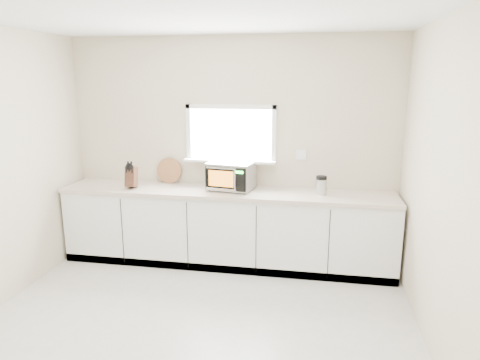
# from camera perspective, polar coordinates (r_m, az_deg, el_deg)

# --- Properties ---
(ground) EXTENTS (4.00, 4.00, 0.00)m
(ground) POSITION_cam_1_polar(r_m,az_deg,el_deg) (3.90, -7.27, -20.99)
(ground) COLOR beige
(ground) RESTS_ON ground
(back_wall) EXTENTS (4.00, 0.17, 2.70)m
(back_wall) POSITION_cam_1_polar(r_m,az_deg,el_deg) (5.23, -1.19, 4.16)
(back_wall) COLOR beige
(back_wall) RESTS_ON ground
(cabinets) EXTENTS (3.92, 0.60, 0.88)m
(cabinets) POSITION_cam_1_polar(r_m,az_deg,el_deg) (5.18, -1.80, -6.51)
(cabinets) COLOR white
(cabinets) RESTS_ON ground
(countertop) EXTENTS (3.92, 0.64, 0.04)m
(countertop) POSITION_cam_1_polar(r_m,az_deg,el_deg) (5.03, -1.86, -1.60)
(countertop) COLOR beige
(countertop) RESTS_ON cabinets
(microwave) EXTENTS (0.56, 0.48, 0.33)m
(microwave) POSITION_cam_1_polar(r_m,az_deg,el_deg) (5.03, -1.19, 0.65)
(microwave) COLOR black
(microwave) RESTS_ON countertop
(knife_block) EXTENTS (0.14, 0.25, 0.34)m
(knife_block) POSITION_cam_1_polar(r_m,az_deg,el_deg) (5.25, -14.29, 0.47)
(knife_block) COLOR #4C2C1B
(knife_block) RESTS_ON countertop
(cutting_board) EXTENTS (0.31, 0.08, 0.31)m
(cutting_board) POSITION_cam_1_polar(r_m,az_deg,el_deg) (5.43, -9.41, 1.25)
(cutting_board) COLOR #9B6B3C
(cutting_board) RESTS_ON countertop
(coffee_grinder) EXTENTS (0.13, 0.13, 0.22)m
(coffee_grinder) POSITION_cam_1_polar(r_m,az_deg,el_deg) (4.91, 10.77, -0.68)
(coffee_grinder) COLOR #B3B5BA
(coffee_grinder) RESTS_ON countertop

